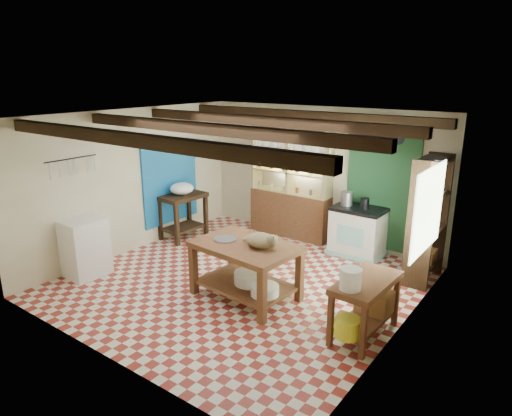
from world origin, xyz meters
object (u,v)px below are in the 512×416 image
Objects in this scene: stove at (358,231)px; cat at (261,240)px; right_counter at (365,308)px; prep_table at (183,216)px; work_table at (246,271)px; white_cabinet at (85,248)px.

stove is 2.01× the size of cat.
stove is at bearing 118.24° from right_counter.
prep_table is 4.55m from right_counter.
stove is at bearing 75.65° from cat.
work_table is 1.39× the size of right_counter.
prep_table is at bearing 166.63° from right_counter.
stove is at bearing 23.78° from prep_table.
prep_table is (-2.55, 1.28, 0.03)m from work_table.
white_cabinet is 2.09× the size of cat.
prep_table is 0.95× the size of white_cabinet.
right_counter is at bearing -12.63° from prep_table.
white_cabinet is 3.02m from cat.
cat is (0.25, 0.03, 0.52)m from work_table.
stove is 1.02× the size of prep_table.
white_cabinet reaches higher than prep_table.
white_cabinet is at bearing -165.17° from right_counter.
work_table is 1.64× the size of prep_table.
white_cabinet is 4.51m from right_counter.
right_counter is at bearing -63.34° from stove.
cat is (-0.38, -2.47, 0.49)m from stove.
prep_table reaches higher than stove.
white_cabinet is at bearing -87.57° from prep_table.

